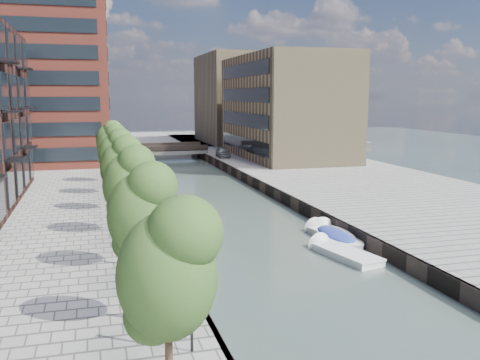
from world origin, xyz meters
name	(u,v)px	position (x,y,z in m)	size (l,w,h in m)	color
water	(206,197)	(0.00, 40.00, 0.00)	(300.00, 300.00, 0.00)	#38473F
quay_right	(359,185)	(16.00, 40.00, 0.50)	(20.00, 140.00, 1.00)	gray
quay_wall_left	(140,195)	(-6.10, 40.00, 0.50)	(0.25, 140.00, 1.00)	#332823
quay_wall_right	(267,189)	(6.10, 40.00, 0.50)	(0.25, 140.00, 1.00)	#332823
far_closure	(144,141)	(0.00, 100.00, 0.50)	(80.00, 40.00, 1.00)	gray
tower	(31,44)	(-17.00, 65.00, 16.00)	(18.00, 18.00, 30.00)	brown
tan_block_near	(285,107)	(16.00, 62.00, 8.00)	(12.00, 25.00, 14.00)	#937E5A
tan_block_far	(236,99)	(16.00, 88.00, 9.00)	(12.00, 20.00, 16.00)	#937E5A
bridge	(162,150)	(0.00, 72.00, 1.39)	(13.00, 6.00, 1.30)	gray
tree_0	(167,267)	(-8.50, 4.00, 5.31)	(2.50, 2.50, 5.95)	#382619
tree_1	(141,209)	(-8.50, 11.00, 5.31)	(2.50, 2.50, 5.95)	#382619
tree_2	(128,181)	(-8.50, 18.00, 5.31)	(2.50, 2.50, 5.95)	#382619
tree_3	(120,164)	(-8.50, 25.00, 5.31)	(2.50, 2.50, 5.95)	#382619
tree_4	(115,152)	(-8.50, 32.00, 5.31)	(2.50, 2.50, 5.95)	#382619
tree_5	(112,144)	(-8.50, 39.00, 5.31)	(2.50, 2.50, 5.95)	#382619
tree_6	(109,138)	(-8.50, 46.00, 5.31)	(2.50, 2.50, 5.95)	#382619
lamp_0	(191,279)	(-7.20, 8.00, 3.51)	(0.24, 0.24, 4.12)	black
lamp_1	(144,194)	(-7.20, 24.00, 3.51)	(0.24, 0.24, 4.12)	black
lamp_2	(127,163)	(-7.20, 40.00, 3.51)	(0.24, 0.24, 4.12)	black
sloop_3	(172,232)	(-4.95, 27.87, 0.00)	(2.86, 4.01, 0.83)	silver
sloop_4	(186,232)	(-4.01, 27.75, 0.00)	(3.28, 4.59, 0.95)	black
motorboat_2	(340,254)	(3.93, 19.66, 0.10)	(2.81, 5.35, 1.70)	white
motorboat_3	(333,236)	(5.09, 23.02, 0.22)	(2.43, 5.58, 1.80)	white
motorboat_4	(333,235)	(5.22, 23.28, 0.21)	(2.55, 5.46, 1.75)	silver
car	(223,152)	(7.50, 63.80, 1.69)	(1.63, 4.05, 1.38)	gray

